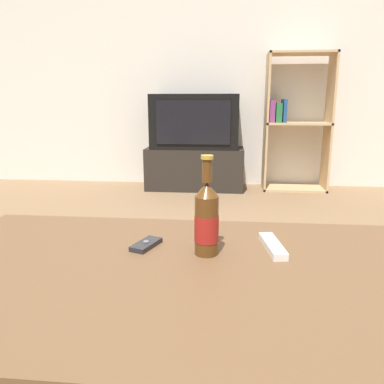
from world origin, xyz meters
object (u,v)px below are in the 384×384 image
television (195,121)px  bookshelf (294,121)px  tv_stand (195,168)px  beer_bottle (207,219)px  cell_phone (146,244)px  remote_control (273,246)px

television → bookshelf: bookshelf is taller
tv_stand → beer_bottle: beer_bottle is taller
tv_stand → cell_phone: size_ratio=8.15×
cell_phone → remote_control: remote_control is taller
remote_control → television: bearing=91.3°
television → cell_phone: size_ratio=7.14×
beer_bottle → cell_phone: 0.20m
television → bookshelf: size_ratio=0.64×
cell_phone → remote_control: size_ratio=0.66×
bookshelf → cell_phone: (-0.84, -2.67, -0.22)m
beer_bottle → television: bearing=95.7°
tv_stand → cell_phone: cell_phone is taller
bookshelf → cell_phone: size_ratio=11.08×
beer_bottle → cell_phone: beer_bottle is taller
tv_stand → bookshelf: bookshelf is taller
television → bookshelf: bearing=3.7°
television → cell_phone: television is taller
bookshelf → beer_bottle: 2.79m
television → beer_bottle: size_ratio=3.04×
bookshelf → beer_bottle: (-0.66, -2.71, -0.13)m
bookshelf → beer_bottle: size_ratio=4.72×
tv_stand → bookshelf: 1.04m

